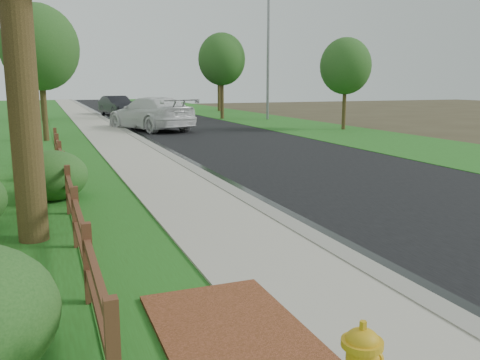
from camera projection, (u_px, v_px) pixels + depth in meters
name	position (u px, v px, depth m)	size (l,w,h in m)	color
ground	(347.00, 278.00, 7.46)	(120.00, 120.00, 0.00)	#38311F
road	(156.00, 117.00, 41.12)	(8.00, 90.00, 0.02)	black
curb	(103.00, 118.00, 39.62)	(0.40, 90.00, 0.12)	gray
wet_gutter	(108.00, 118.00, 39.75)	(0.50, 90.00, 0.00)	black
sidewalk	(86.00, 119.00, 39.16)	(2.20, 90.00, 0.10)	#ADA897
grass_strip	(60.00, 120.00, 38.49)	(1.60, 90.00, 0.06)	#235317
verge_far	(236.00, 115.00, 43.57)	(6.00, 90.00, 0.04)	#235317
brick_patch	(230.00, 331.00, 5.75)	(1.60, 2.40, 0.11)	brown
ranch_fence	(66.00, 178.00, 11.92)	(0.12, 16.92, 1.10)	#4F2F1A
white_suv	(151.00, 113.00, 30.10)	(2.73, 6.72, 1.95)	white
dark_car_mid	(171.00, 109.00, 41.23)	(1.59, 3.94, 1.34)	black
dark_car_far	(117.00, 106.00, 43.32)	(1.75, 5.01, 1.65)	black
streetlight	(266.00, 44.00, 37.60)	(2.27, 0.42, 9.83)	gray
boulder	(50.00, 167.00, 14.72)	(1.21, 0.91, 0.80)	brown
shrub_c	(52.00, 176.00, 12.21)	(1.69, 1.69, 1.22)	#1F4C1B
tree_near_left	(40.00, 48.00, 23.73)	(3.60, 3.60, 6.38)	#342915
tree_near_right	(346.00, 66.00, 29.74)	(3.00, 3.00, 5.40)	#342915
tree_mid_left	(38.00, 40.00, 36.19)	(4.67, 4.67, 8.35)	#342915
tree_mid_right	(222.00, 59.00, 38.49)	(3.59, 3.59, 6.50)	#342915
tree_far_right	(219.00, 64.00, 48.83)	(3.49, 3.49, 6.44)	#342915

